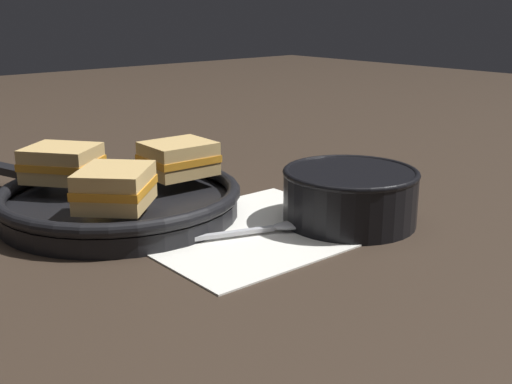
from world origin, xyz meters
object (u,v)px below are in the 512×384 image
object	(u,v)px
skillet	(119,200)
sandwich_near_left	(115,187)
soup_bowl	(350,193)
sandwich_near_right	(176,159)
sandwich_far_left	(62,163)
spoon	(275,227)

from	to	relation	value
skillet	sandwich_near_left	size ratio (longest dim) A/B	3.66
sandwich_near_left	soup_bowl	bearing A→B (deg)	-29.17
sandwich_near_left	sandwich_near_right	world-z (taller)	same
sandwich_near_left	sandwich_near_right	distance (m)	0.15
sandwich_far_left	skillet	bearing A→B (deg)	-61.49
sandwich_near_left	sandwich_far_left	bearing A→B (deg)	88.19
soup_bowl	spoon	bearing A→B (deg)	161.98
skillet	sandwich_far_left	size ratio (longest dim) A/B	3.67
spoon	skillet	xyz separation A→B (m)	(-0.11, 0.19, 0.01)
skillet	soup_bowl	bearing A→B (deg)	-46.38
spoon	sandwich_near_right	distance (m)	0.19
sandwich_near_right	sandwich_near_left	bearing A→B (deg)	-151.81
sandwich_near_left	spoon	bearing A→B (deg)	-35.25
sandwich_near_right	sandwich_far_left	size ratio (longest dim) A/B	0.79
sandwich_near_right	sandwich_far_left	xyz separation A→B (m)	(-0.13, 0.08, 0.00)
soup_bowl	skillet	xyz separation A→B (m)	(-0.21, 0.22, -0.02)
skillet	sandwich_far_left	bearing A→B (deg)	118.51
sandwich_near_left	sandwich_near_right	bearing A→B (deg)	28.19
spoon	skillet	size ratio (longest dim) A/B	0.36
spoon	skillet	distance (m)	0.22
soup_bowl	spoon	xyz separation A→B (m)	(-0.10, 0.03, -0.03)
spoon	sandwich_near_left	distance (m)	0.20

